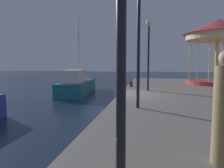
{
  "coord_description": "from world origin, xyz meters",
  "views": [
    {
      "loc": [
        1.53,
        -11.48,
        2.41
      ],
      "look_at": [
        -0.86,
        2.27,
        1.09
      ],
      "focal_mm": 32.85,
      "sensor_mm": 36.0,
      "label": 1
    }
  ],
  "objects_px": {
    "carousel": "(218,36)",
    "lamp_post_far_end": "(149,43)",
    "sailboat_teal": "(77,84)",
    "bollard_south": "(131,84)",
    "person_far_corner": "(224,112)",
    "bollard_center": "(138,80)",
    "lamp_post_mid_promenade": "(139,24)"
  },
  "relations": [
    {
      "from": "bollard_center",
      "to": "bollard_south",
      "type": "xyz_separation_m",
      "value": [
        -0.3,
        -4.56,
        0.0
      ]
    },
    {
      "from": "lamp_post_mid_promenade",
      "to": "bollard_south",
      "type": "relative_size",
      "value": 11.32
    },
    {
      "from": "person_far_corner",
      "to": "carousel",
      "type": "bearing_deg",
      "value": 73.49
    },
    {
      "from": "carousel",
      "to": "lamp_post_mid_promenade",
      "type": "bearing_deg",
      "value": -119.17
    },
    {
      "from": "carousel",
      "to": "bollard_center",
      "type": "height_order",
      "value": "carousel"
    },
    {
      "from": "sailboat_teal",
      "to": "lamp_post_far_end",
      "type": "bearing_deg",
      "value": -30.94
    },
    {
      "from": "carousel",
      "to": "lamp_post_far_end",
      "type": "height_order",
      "value": "carousel"
    },
    {
      "from": "sailboat_teal",
      "to": "bollard_south",
      "type": "relative_size",
      "value": 17.41
    },
    {
      "from": "lamp_post_far_end",
      "to": "bollard_south",
      "type": "bearing_deg",
      "value": 119.87
    },
    {
      "from": "bollard_center",
      "to": "bollard_south",
      "type": "relative_size",
      "value": 1.0
    },
    {
      "from": "lamp_post_mid_promenade",
      "to": "person_far_corner",
      "type": "height_order",
      "value": "lamp_post_mid_promenade"
    },
    {
      "from": "lamp_post_far_end",
      "to": "bollard_south",
      "type": "height_order",
      "value": "lamp_post_far_end"
    },
    {
      "from": "carousel",
      "to": "lamp_post_far_end",
      "type": "distance_m",
      "value": 7.81
    },
    {
      "from": "sailboat_teal",
      "to": "carousel",
      "type": "distance_m",
      "value": 12.21
    },
    {
      "from": "sailboat_teal",
      "to": "carousel",
      "type": "relative_size",
      "value": 1.27
    },
    {
      "from": "lamp_post_far_end",
      "to": "person_far_corner",
      "type": "height_order",
      "value": "lamp_post_far_end"
    },
    {
      "from": "lamp_post_mid_promenade",
      "to": "lamp_post_far_end",
      "type": "distance_m",
      "value": 5.21
    },
    {
      "from": "sailboat_teal",
      "to": "bollard_center",
      "type": "distance_m",
      "value": 5.87
    },
    {
      "from": "sailboat_teal",
      "to": "bollard_south",
      "type": "height_order",
      "value": "sailboat_teal"
    },
    {
      "from": "lamp_post_mid_promenade",
      "to": "bollard_center",
      "type": "distance_m",
      "value": 12.22
    },
    {
      "from": "sailboat_teal",
      "to": "lamp_post_mid_promenade",
      "type": "bearing_deg",
      "value": -57.85
    },
    {
      "from": "lamp_post_mid_promenade",
      "to": "sailboat_teal",
      "type": "bearing_deg",
      "value": 122.15
    },
    {
      "from": "bollard_center",
      "to": "person_far_corner",
      "type": "distance_m",
      "value": 16.14
    },
    {
      "from": "sailboat_teal",
      "to": "carousel",
      "type": "height_order",
      "value": "sailboat_teal"
    },
    {
      "from": "lamp_post_far_end",
      "to": "lamp_post_mid_promenade",
      "type": "bearing_deg",
      "value": -94.07
    },
    {
      "from": "sailboat_teal",
      "to": "lamp_post_mid_promenade",
      "type": "distance_m",
      "value": 10.73
    },
    {
      "from": "sailboat_teal",
      "to": "bollard_south",
      "type": "xyz_separation_m",
      "value": [
        4.63,
        -1.39,
        0.25
      ]
    },
    {
      "from": "lamp_post_mid_promenade",
      "to": "bollard_south",
      "type": "distance_m",
      "value": 7.89
    },
    {
      "from": "lamp_post_mid_promenade",
      "to": "bollard_south",
      "type": "height_order",
      "value": "lamp_post_mid_promenade"
    },
    {
      "from": "carousel",
      "to": "bollard_center",
      "type": "xyz_separation_m",
      "value": [
        -6.45,
        1.26,
        -3.74
      ]
    },
    {
      "from": "sailboat_teal",
      "to": "lamp_post_far_end",
      "type": "xyz_separation_m",
      "value": [
        5.84,
        -3.5,
        2.98
      ]
    },
    {
      "from": "sailboat_teal",
      "to": "person_far_corner",
      "type": "xyz_separation_m",
      "value": [
        7.02,
        -12.83,
        0.91
      ]
    }
  ]
}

